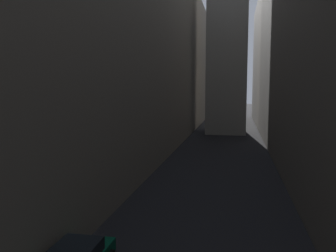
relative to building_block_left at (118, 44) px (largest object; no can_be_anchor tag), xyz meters
The scene contains 2 objects.
ground_plane 16.82m from the building_block_left, 10.07° to the right, with size 264.00×264.00×0.00m, color black.
building_block_left is the anchor object (origin of this frame).
Camera 1 is at (1.72, 11.73, 7.57)m, focal length 38.06 mm.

